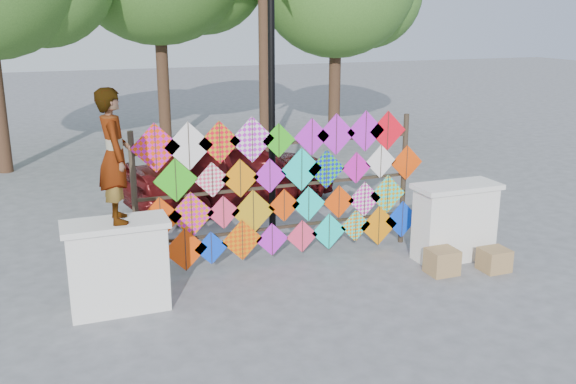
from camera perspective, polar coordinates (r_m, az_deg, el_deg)
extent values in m
plane|color=gray|center=(10.04, 0.85, -7.52)|extent=(80.00, 80.00, 0.00)
cube|color=white|center=(9.05, -14.86, -6.63)|extent=(1.30, 0.55, 1.20)
cube|color=white|center=(8.83, -15.15, -2.78)|extent=(1.40, 0.65, 0.08)
cube|color=white|center=(10.90, 14.58, -2.77)|extent=(1.30, 0.55, 1.20)
cube|color=white|center=(10.72, 14.82, 0.48)|extent=(1.40, 0.65, 0.08)
cylinder|color=#31261B|center=(9.85, -13.44, -1.31)|extent=(0.09, 0.09, 2.30)
cylinder|color=#31261B|center=(11.33, 10.22, 1.09)|extent=(0.09, 0.09, 2.30)
cube|color=#31261B|center=(10.54, -0.75, -3.17)|extent=(4.60, 0.04, 0.04)
cube|color=#31261B|center=(10.34, -0.76, 0.51)|extent=(4.60, 0.04, 0.04)
cube|color=#31261B|center=(10.18, -0.78, 4.32)|extent=(4.60, 0.04, 0.04)
cube|color=#D414A9|center=(9.62, -11.71, 3.87)|extent=(0.75, 0.01, 0.75)
cube|color=#31261B|center=(9.61, -11.70, 3.86)|extent=(0.01, 0.01, 0.73)
cube|color=white|center=(9.71, -8.82, 4.04)|extent=(0.74, 0.01, 0.74)
cube|color=#31261B|center=(9.70, -8.80, 4.03)|extent=(0.01, 0.01, 0.73)
cube|color=#C79212|center=(9.81, -6.10, 4.42)|extent=(0.67, 0.01, 0.67)
cube|color=#31261B|center=(9.80, -6.09, 4.40)|extent=(0.01, 0.01, 0.66)
cube|color=white|center=(9.95, -3.21, 4.68)|extent=(0.73, 0.01, 0.73)
cube|color=#31261B|center=(9.94, -3.19, 4.67)|extent=(0.01, 0.01, 0.72)
cube|color=green|center=(10.10, -0.83, 4.61)|extent=(0.55, 0.01, 0.55)
cube|color=#31261B|center=(10.09, -0.80, 4.59)|extent=(0.01, 0.01, 0.54)
cube|color=#C41CD5|center=(10.30, 2.14, 4.92)|extent=(0.61, 0.01, 0.61)
cube|color=#31261B|center=(10.29, 2.16, 4.90)|extent=(0.01, 0.01, 0.60)
cube|color=#C41CD5|center=(10.47, 4.30, 5.12)|extent=(0.69, 0.01, 0.69)
cube|color=#31261B|center=(10.46, 4.33, 5.11)|extent=(0.01, 0.01, 0.67)
cube|color=#C41CD5|center=(10.70, 6.92, 5.39)|extent=(0.69, 0.01, 0.69)
cube|color=#31261B|center=(10.69, 6.95, 5.38)|extent=(0.01, 0.01, 0.68)
cube|color=red|center=(10.90, 8.85, 5.39)|extent=(0.68, 0.01, 0.68)
cube|color=#31261B|center=(10.89, 8.88, 5.38)|extent=(0.01, 0.01, 0.67)
cube|color=green|center=(9.74, -9.95, 1.04)|extent=(0.68, 0.01, 0.68)
cube|color=#31261B|center=(9.73, -9.94, 1.02)|extent=(0.01, 0.01, 0.67)
cube|color=#F5355E|center=(9.86, -6.74, 1.07)|extent=(0.56, 0.01, 0.56)
cube|color=#31261B|center=(9.85, -6.73, 1.06)|extent=(0.01, 0.01, 0.55)
cube|color=orange|center=(9.98, -4.27, 1.22)|extent=(0.62, 0.01, 0.62)
cube|color=#31261B|center=(9.97, -4.25, 1.21)|extent=(0.01, 0.01, 0.61)
cube|color=#C41CD5|center=(10.13, -1.63, 1.44)|extent=(0.56, 0.01, 0.56)
cube|color=#31261B|center=(10.12, -1.61, 1.43)|extent=(0.01, 0.01, 0.55)
cube|color=#0EE6D3|center=(10.30, 1.21, 2.02)|extent=(0.71, 0.01, 0.71)
cube|color=#31261B|center=(10.29, 1.24, 2.00)|extent=(0.01, 0.01, 0.70)
cube|color=green|center=(10.47, 3.44, 2.03)|extent=(0.65, 0.01, 0.65)
cube|color=#31261B|center=(10.46, 3.47, 2.02)|extent=(0.01, 0.01, 0.64)
cube|color=#D414A9|center=(10.71, 6.09, 2.15)|extent=(0.54, 0.01, 0.54)
cube|color=#31261B|center=(10.70, 6.12, 2.13)|extent=(0.01, 0.01, 0.53)
cube|color=white|center=(10.90, 8.24, 2.70)|extent=(0.58, 0.01, 0.58)
cube|color=#31261B|center=(10.89, 8.27, 2.69)|extent=(0.01, 0.01, 0.56)
cube|color=#E94007|center=(11.17, 10.49, 2.57)|extent=(0.61, 0.01, 0.61)
cube|color=#31261B|center=(11.16, 10.52, 2.56)|extent=(0.01, 0.01, 0.60)
cube|color=#E94007|center=(9.81, -11.27, -2.31)|extent=(0.66, 0.01, 0.66)
cube|color=#31261B|center=(9.80, -11.26, -2.33)|extent=(0.01, 0.01, 0.65)
cube|color=orange|center=(9.89, -8.58, -2.00)|extent=(0.72, 0.01, 0.72)
cube|color=#31261B|center=(9.88, -8.56, -2.01)|extent=(0.01, 0.01, 0.71)
cube|color=#F5355E|center=(10.01, -5.76, -1.82)|extent=(0.54, 0.01, 0.54)
cube|color=#31261B|center=(10.00, -5.74, -1.84)|extent=(0.01, 0.01, 0.53)
cube|color=#C79212|center=(10.15, -3.11, -1.77)|extent=(0.72, 0.01, 0.72)
cube|color=#31261B|center=(10.14, -3.08, -1.79)|extent=(0.01, 0.01, 0.71)
cube|color=#E94007|center=(10.30, -0.35, -1.20)|extent=(0.55, 0.01, 0.55)
cube|color=#31261B|center=(10.29, -0.33, -1.22)|extent=(0.01, 0.01, 0.54)
cube|color=#0EE6D3|center=(10.45, 1.84, -1.07)|extent=(0.59, 0.01, 0.59)
cube|color=#31261B|center=(10.44, 1.86, -1.09)|extent=(0.01, 0.01, 0.58)
cube|color=#E94007|center=(10.67, 4.54, -0.88)|extent=(0.57, 0.01, 0.57)
cube|color=#31261B|center=(10.66, 4.57, -0.89)|extent=(0.01, 0.01, 0.56)
cube|color=#D414A9|center=(10.88, 6.81, -0.65)|extent=(0.61, 0.01, 0.61)
cube|color=#31261B|center=(10.87, 6.84, -0.66)|extent=(0.01, 0.01, 0.60)
cube|color=#0EE6D3|center=(11.07, 8.83, -0.20)|extent=(0.68, 0.01, 0.68)
cube|color=#31261B|center=(11.06, 8.86, -0.21)|extent=(0.01, 0.01, 0.67)
cube|color=#E94007|center=(10.00, -9.11, -5.09)|extent=(0.70, 0.01, 0.70)
cube|color=#31261B|center=(9.99, -9.10, -5.11)|extent=(0.01, 0.01, 0.68)
cube|color=#0A3FEB|center=(10.10, -6.84, -4.96)|extent=(0.54, 0.01, 0.54)
cube|color=#31261B|center=(10.08, -6.82, -4.99)|extent=(0.01, 0.01, 0.53)
cube|color=orange|center=(10.20, -4.09, -4.29)|extent=(0.68, 0.01, 0.68)
cube|color=#31261B|center=(10.19, -4.07, -4.31)|extent=(0.01, 0.01, 0.66)
cube|color=#C41CD5|center=(10.36, -1.43, -4.24)|extent=(0.55, 0.01, 0.55)
cube|color=#31261B|center=(10.35, -1.41, -4.26)|extent=(0.01, 0.01, 0.54)
cube|color=#F5355E|center=(10.54, 1.27, -3.95)|extent=(0.56, 0.01, 0.56)
cube|color=#31261B|center=(10.53, 1.29, -3.97)|extent=(0.01, 0.01, 0.55)
cube|color=#0EE6D3|center=(10.71, 3.66, -3.52)|extent=(0.63, 0.01, 0.63)
cube|color=#31261B|center=(10.70, 3.69, -3.54)|extent=(0.01, 0.01, 0.61)
cube|color=#0EE6D3|center=(10.90, 6.02, -2.99)|extent=(0.56, 0.01, 0.56)
cube|color=#31261B|center=(10.89, 6.05, -3.01)|extent=(0.01, 0.01, 0.55)
cube|color=orange|center=(11.12, 8.06, -2.98)|extent=(0.71, 0.01, 0.71)
cube|color=#31261B|center=(11.11, 8.09, -3.00)|extent=(0.01, 0.01, 0.70)
cube|color=#0A3FEB|center=(11.32, 10.11, -2.40)|extent=(0.66, 0.01, 0.66)
cube|color=#31261B|center=(11.31, 10.14, -2.42)|extent=(0.01, 0.01, 0.65)
cylinder|color=#4F3322|center=(19.96, -11.06, 9.93)|extent=(0.36, 0.36, 4.12)
cylinder|color=#4F3322|center=(20.06, 4.16, 9.41)|extent=(0.36, 0.36, 3.58)
cylinder|color=#4F3322|center=(17.54, -2.16, 11.71)|extent=(0.28, 0.28, 5.50)
imported|color=#99999E|center=(8.60, -15.19, 3.12)|extent=(0.43, 0.65, 1.77)
imported|color=#560E0F|center=(13.52, -5.03, 1.97)|extent=(4.78, 2.68, 1.54)
cylinder|color=black|center=(11.36, -1.45, 6.27)|extent=(0.12, 0.12, 4.20)
cube|color=olive|center=(10.36, 13.53, -6.02)|extent=(0.45, 0.40, 0.40)
cube|color=olive|center=(10.71, 17.86, -5.75)|extent=(0.43, 0.39, 0.36)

